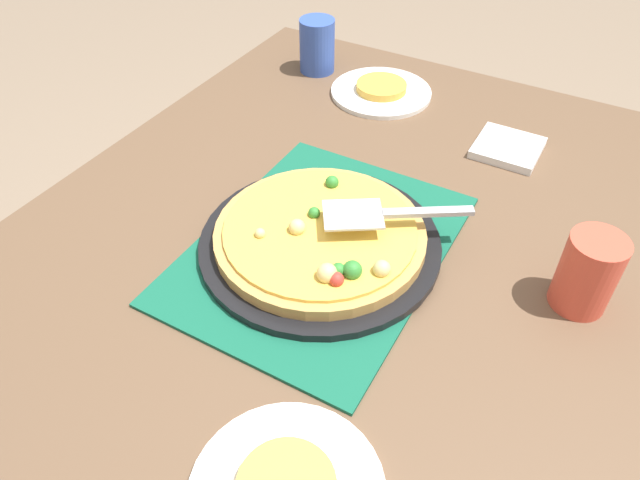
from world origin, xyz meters
The scene contains 11 objects.
ground_plane centered at (0.00, 0.00, 0.00)m, with size 8.00×8.00×0.00m, color #84705B.
dining_table centered at (0.00, 0.00, 0.64)m, with size 1.40×1.00×0.75m.
placemat centered at (0.00, 0.00, 0.75)m, with size 0.48×0.36×0.01m, color #145B42.
pizza_pan centered at (0.00, 0.00, 0.76)m, with size 0.38×0.38×0.01m, color black.
pizza centered at (0.00, 0.00, 0.78)m, with size 0.33×0.33×0.05m.
plate_far_right centered at (0.50, 0.13, 0.76)m, with size 0.22×0.22×0.01m, color white.
served_slice_right centered at (0.50, 0.13, 0.77)m, with size 0.11×0.11×0.02m, color gold.
cup_near centered at (0.09, -0.38, 0.81)m, with size 0.08×0.08×0.12m, color #E04C38.
cup_far centered at (0.53, 0.31, 0.81)m, with size 0.08×0.08×0.12m, color #3351AD.
pizza_server centered at (0.05, -0.08, 0.82)m, with size 0.16×0.22×0.01m.
napkin_stack centered at (0.42, -0.18, 0.76)m, with size 0.12×0.12×0.02m, color white.
Camera 1 is at (-0.60, -0.34, 1.40)m, focal length 33.34 mm.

